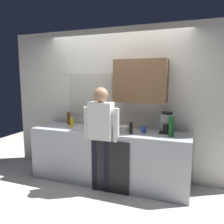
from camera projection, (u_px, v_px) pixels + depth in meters
name	position (u px, v px, depth m)	size (l,w,h in m)	color
ground_plane	(102.00, 189.00, 3.47)	(8.00, 8.00, 0.00)	silver
kitchen_counter	(108.00, 156.00, 3.68)	(2.62, 0.64, 0.89)	#B2B7BC
dishwasher_panel	(111.00, 168.00, 3.32)	(0.56, 0.02, 0.80)	black
back_wall_assembly	(119.00, 100.00, 3.90)	(4.22, 0.42, 2.60)	silver
coffee_maker	(167.00, 123.00, 3.44)	(0.20, 0.20, 0.33)	black
bottle_olive_oil	(113.00, 122.00, 3.70)	(0.06, 0.06, 0.25)	olive
bottle_dark_sauce	(131.00, 128.00, 3.38)	(0.06, 0.06, 0.18)	black
bottle_green_wine	(171.00, 126.00, 3.20)	(0.07, 0.07, 0.30)	#195923
bottle_amber_beer	(69.00, 118.00, 4.07)	(0.06, 0.06, 0.23)	brown
cup_terracotta_mug	(107.00, 126.00, 3.70)	(0.08, 0.08, 0.09)	#B26647
cup_blue_mug	(144.00, 130.00, 3.45)	(0.08, 0.08, 0.10)	#3351B2
mixing_bowl	(123.00, 129.00, 3.56)	(0.22, 0.22, 0.08)	white
dish_soap	(72.00, 122.00, 3.87)	(0.06, 0.06, 0.18)	yellow
person_at_sink	(101.00, 131.00, 3.33)	(0.57, 0.22, 1.60)	black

